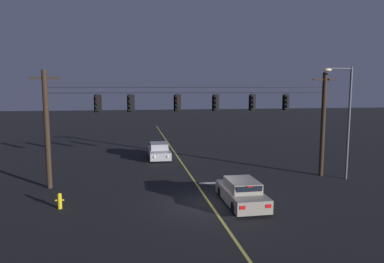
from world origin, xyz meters
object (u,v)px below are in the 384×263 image
(traffic_light_left_inner, at_px, (131,103))
(car_waiting_near_lane, at_px, (242,193))
(traffic_light_rightmost, at_px, (253,102))
(car_oncoming_lead, at_px, (159,151))
(traffic_light_far_right, at_px, (287,102))
(fire_hydrant, at_px, (60,200))
(traffic_light_right_inner, at_px, (216,103))
(traffic_light_leftmost, at_px, (98,103))
(traffic_light_centre, at_px, (178,103))
(street_lamp_corner, at_px, (345,112))

(traffic_light_left_inner, height_order, car_waiting_near_lane, traffic_light_left_inner)
(traffic_light_rightmost, relative_size, car_waiting_near_lane, 0.28)
(traffic_light_rightmost, xyz_separation_m, car_oncoming_lead, (-5.76, 8.30, -4.65))
(traffic_light_far_right, bearing_deg, fire_hydrant, -164.21)
(traffic_light_left_inner, distance_m, traffic_light_right_inner, 5.58)
(traffic_light_leftmost, height_order, traffic_light_left_inner, same)
(traffic_light_left_inner, xyz_separation_m, car_waiting_near_lane, (5.77, -5.08, -4.65))
(traffic_light_leftmost, xyz_separation_m, traffic_light_centre, (5.05, 0.00, 0.00))
(traffic_light_left_inner, distance_m, car_waiting_near_lane, 8.98)
(traffic_light_rightmost, xyz_separation_m, car_waiting_near_lane, (-2.38, -5.08, -4.65))
(traffic_light_leftmost, distance_m, car_waiting_near_lane, 10.42)
(car_waiting_near_lane, bearing_deg, car_oncoming_lead, 104.18)
(car_waiting_near_lane, xyz_separation_m, street_lamp_corner, (8.50, 3.90, 3.98))
(traffic_light_centre, distance_m, traffic_light_far_right, 7.58)
(fire_hydrant, bearing_deg, street_lamp_corner, 9.05)
(traffic_light_leftmost, relative_size, traffic_light_left_inner, 1.00)
(traffic_light_left_inner, distance_m, street_lamp_corner, 14.33)
(car_oncoming_lead, bearing_deg, fire_hydrant, -116.36)
(traffic_light_leftmost, height_order, fire_hydrant, traffic_light_leftmost)
(traffic_light_far_right, distance_m, fire_hydrant, 15.65)
(traffic_light_centre, height_order, traffic_light_rightmost, same)
(traffic_light_right_inner, relative_size, traffic_light_far_right, 1.00)
(traffic_light_leftmost, xyz_separation_m, traffic_light_right_inner, (7.64, 0.00, 0.00))
(traffic_light_rightmost, distance_m, traffic_light_far_right, 2.43)
(traffic_light_right_inner, relative_size, traffic_light_rightmost, 1.00)
(traffic_light_centre, height_order, traffic_light_far_right, same)
(street_lamp_corner, bearing_deg, traffic_light_centre, 174.01)
(car_waiting_near_lane, xyz_separation_m, car_oncoming_lead, (-3.38, 13.38, -0.00))
(street_lamp_corner, relative_size, fire_hydrant, 9.13)
(traffic_light_right_inner, bearing_deg, car_waiting_near_lane, -87.91)
(car_oncoming_lead, distance_m, street_lamp_corner, 15.71)
(car_waiting_near_lane, distance_m, car_oncoming_lead, 13.80)
(traffic_light_right_inner, height_order, traffic_light_far_right, same)
(traffic_light_leftmost, xyz_separation_m, street_lamp_corner, (16.32, -1.18, -0.67))
(traffic_light_left_inner, relative_size, traffic_light_far_right, 1.00)
(traffic_light_centre, xyz_separation_m, car_waiting_near_lane, (2.77, -5.08, -4.65))
(traffic_light_leftmost, distance_m, traffic_light_left_inner, 2.05)
(traffic_light_leftmost, relative_size, traffic_light_rightmost, 1.00)
(traffic_light_right_inner, distance_m, fire_hydrant, 11.26)
(street_lamp_corner, bearing_deg, traffic_light_far_right, 162.21)
(traffic_light_right_inner, distance_m, car_waiting_near_lane, 6.89)
(traffic_light_centre, distance_m, fire_hydrant, 9.24)
(traffic_light_centre, relative_size, traffic_light_far_right, 1.00)
(street_lamp_corner, height_order, fire_hydrant, street_lamp_corner)
(traffic_light_leftmost, height_order, traffic_light_far_right, same)
(traffic_light_leftmost, bearing_deg, car_oncoming_lead, 61.87)
(car_waiting_near_lane, bearing_deg, fire_hydrant, 173.80)
(street_lamp_corner, bearing_deg, fire_hydrant, -170.95)
(traffic_light_far_right, xyz_separation_m, car_oncoming_lead, (-8.19, 8.30, -4.65))
(traffic_light_leftmost, bearing_deg, traffic_light_far_right, 0.00)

